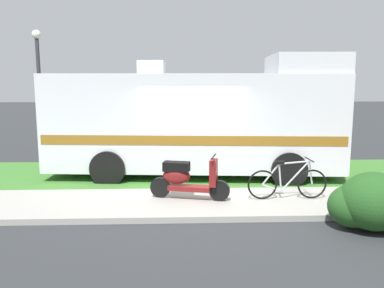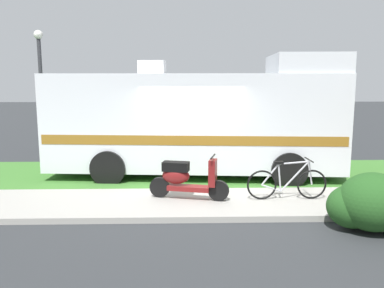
# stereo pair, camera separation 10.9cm
# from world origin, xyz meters

# --- Properties ---
(ground_plane) EXTENTS (80.00, 80.00, 0.00)m
(ground_plane) POSITION_xyz_m (0.00, 0.00, 0.00)
(ground_plane) COLOR #2D3033
(sidewalk) EXTENTS (24.00, 2.00, 0.12)m
(sidewalk) POSITION_xyz_m (0.00, -1.20, 0.06)
(sidewalk) COLOR #9E9B93
(sidewalk) RESTS_ON ground
(grass_strip) EXTENTS (24.00, 3.40, 0.08)m
(grass_strip) POSITION_xyz_m (0.00, 1.50, 0.04)
(grass_strip) COLOR #3D752D
(grass_strip) RESTS_ON ground
(motorhome_rv) EXTENTS (7.90, 3.18, 3.31)m
(motorhome_rv) POSITION_xyz_m (0.24, 1.62, 1.57)
(motorhome_rv) COLOR silver
(motorhome_rv) RESTS_ON ground
(scooter) EXTENTS (1.71, 0.65, 0.97)m
(scooter) POSITION_xyz_m (-0.16, -1.03, 0.58)
(scooter) COLOR black
(scooter) RESTS_ON ground
(bicycle) EXTENTS (1.72, 0.52, 0.87)m
(bicycle) POSITION_xyz_m (2.00, -1.12, 0.49)
(bicycle) COLOR black
(bicycle) RESTS_ON ground
(pickup_truck_near) EXTENTS (5.32, 2.25, 1.82)m
(pickup_truck_near) POSITION_xyz_m (-2.99, 6.32, 0.97)
(pickup_truck_near) COLOR silver
(pickup_truck_near) RESTS_ON ground
(bush_by_porch) EXTENTS (1.46, 1.09, 1.03)m
(bush_by_porch) POSITION_xyz_m (3.08, -2.69, 0.49)
(bush_by_porch) COLOR #23511E
(bush_by_porch) RESTS_ON ground
(bottle_green) EXTENTS (0.06, 0.06, 0.26)m
(bottle_green) POSITION_xyz_m (3.53, -1.64, 0.23)
(bottle_green) COLOR #B2B2B7
(bottle_green) RESTS_ON ground
(street_lamp_post) EXTENTS (0.28, 0.28, 4.19)m
(street_lamp_post) POSITION_xyz_m (-4.71, 3.60, 2.55)
(street_lamp_post) COLOR #333338
(street_lamp_post) RESTS_ON ground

